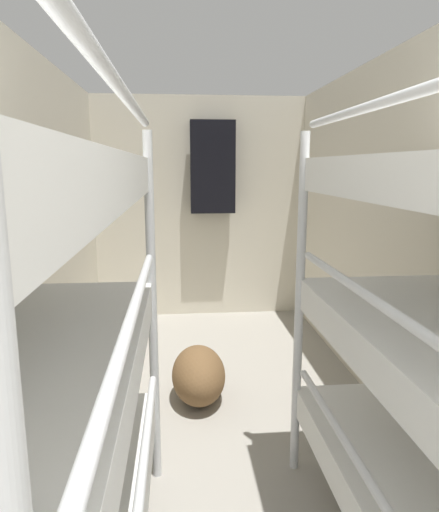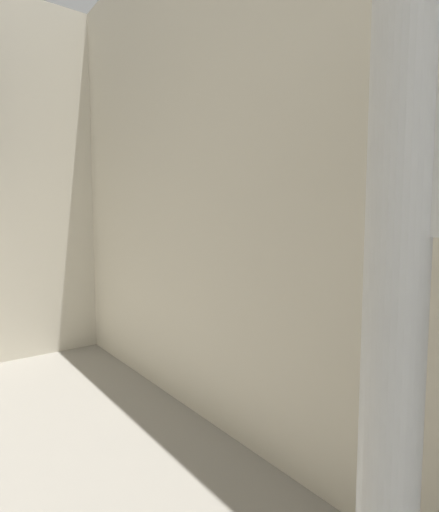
{
  "view_description": "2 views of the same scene",
  "coord_description": "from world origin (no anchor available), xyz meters",
  "views": [
    {
      "loc": [
        -0.23,
        0.28,
        1.55
      ],
      "look_at": [
        0.07,
        3.58,
        0.9
      ],
      "focal_mm": 32.0,
      "sensor_mm": 36.0,
      "label": 1
    },
    {
      "loc": [
        0.09,
        2.23,
        0.88
      ],
      "look_at": [
        0.64,
        2.95,
        0.8
      ],
      "focal_mm": 28.0,
      "sensor_mm": 36.0,
      "label": 2
    }
  ],
  "objects": []
}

